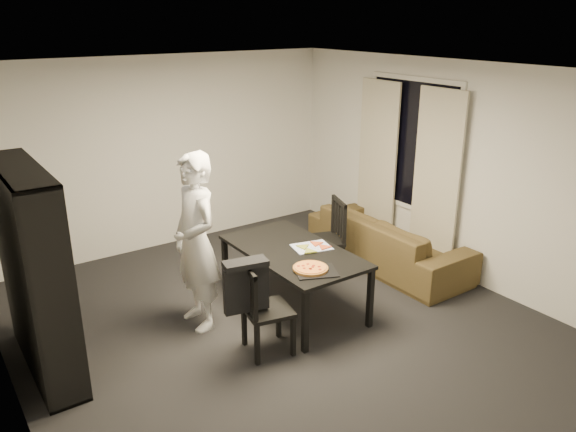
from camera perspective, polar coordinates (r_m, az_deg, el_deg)
room at (r=5.48m, az=-1.11°, el=0.89°), size 5.01×5.51×2.61m
window_pane at (r=7.44m, az=12.45°, el=7.10°), size 0.02×1.40×1.60m
window_frame at (r=7.44m, az=12.42°, el=7.09°), size 0.03×1.52×1.72m
curtain_left at (r=7.13m, az=14.80°, el=3.45°), size 0.03×0.70×2.25m
curtain_right at (r=7.82m, az=9.06°, el=5.27°), size 0.03×0.70×2.25m
bookshelf at (r=5.41m, az=-24.33°, el=-5.24°), size 0.35×1.50×1.90m
dining_table at (r=6.06m, az=0.54°, el=-3.99°), size 0.92×1.66×0.69m
chair_left at (r=5.33m, az=-2.94°, el=-8.91°), size 0.50×0.50×0.91m
chair_right at (r=6.89m, az=4.26°, el=-1.73°), size 0.58×0.58×0.98m
draped_jacket at (r=5.18m, az=-4.28°, el=-6.89°), size 0.43×0.25×0.50m
person at (r=5.71m, az=-9.34°, el=-2.64°), size 0.44×0.67×1.84m
baking_tray at (r=5.54m, az=2.86°, el=-5.64°), size 0.50×0.45×0.01m
pepperoni_pizza at (r=5.56m, az=2.30°, el=-5.31°), size 0.35×0.35×0.03m
kitchen_towel at (r=6.10m, az=2.40°, el=-3.17°), size 0.46×0.38×0.01m
pizza_slices at (r=6.08m, az=2.55°, el=-3.17°), size 0.39×0.34×0.01m
sofa at (r=7.36m, az=10.10°, el=-2.46°), size 0.88×2.26×0.66m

